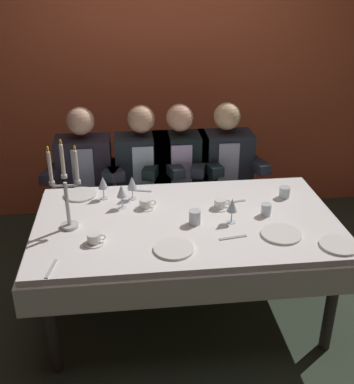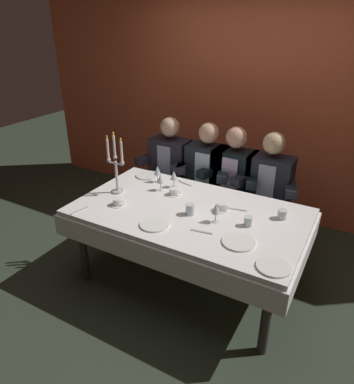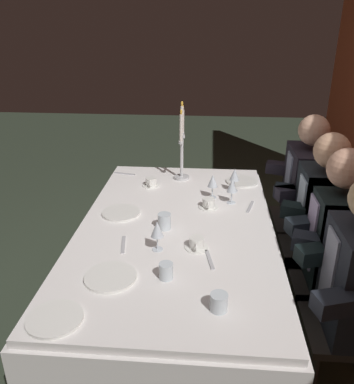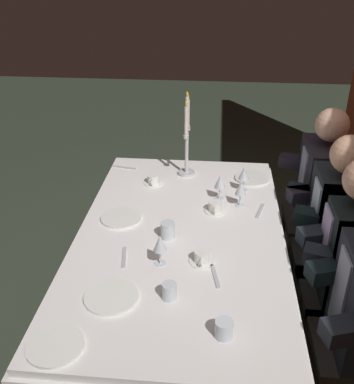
{
  "view_description": "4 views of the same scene",
  "coord_description": "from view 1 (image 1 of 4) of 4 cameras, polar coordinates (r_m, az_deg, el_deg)",
  "views": [
    {
      "loc": [
        -0.35,
        -2.59,
        2.19
      ],
      "look_at": [
        -0.06,
        0.03,
        0.92
      ],
      "focal_mm": 44.29,
      "sensor_mm": 36.0,
      "label": 1
    },
    {
      "loc": [
        1.18,
        -2.3,
        2.17
      ],
      "look_at": [
        -0.09,
        -0.03,
        0.9
      ],
      "focal_mm": 33.23,
      "sensor_mm": 36.0,
      "label": 2
    },
    {
      "loc": [
        2.04,
        0.18,
        1.85
      ],
      "look_at": [
        -0.17,
        -0.01,
        0.87
      ],
      "focal_mm": 37.83,
      "sensor_mm": 36.0,
      "label": 3
    },
    {
      "loc": [
        2.03,
        0.18,
        2.1
      ],
      "look_at": [
        -0.14,
        -0.03,
        0.92
      ],
      "focal_mm": 42.4,
      "sensor_mm": 36.0,
      "label": 4
    }
  ],
  "objects": [
    {
      "name": "water_tumbler_0",
      "position": [
        3.07,
        10.7,
        -2.12
      ],
      "size": [
        0.07,
        0.07,
        0.08
      ],
      "primitive_type": "cylinder",
      "color": "silver",
      "rests_on": "dining_table"
    },
    {
      "name": "seated_diner_1",
      "position": [
        3.77,
        -4.16,
        2.97
      ],
      "size": [
        0.63,
        0.48,
        1.24
      ],
      "color": "#2F2A26",
      "rests_on": "ground_plane"
    },
    {
      "name": "wine_glass_3",
      "position": [
        3.1,
        -6.69,
        0.03
      ],
      "size": [
        0.07,
        0.07,
        0.16
      ],
      "color": "silver",
      "rests_on": "dining_table"
    },
    {
      "name": "wine_glass_1",
      "position": [
        3.24,
        -8.91,
        1.08
      ],
      "size": [
        0.07,
        0.07,
        0.16
      ],
      "color": "silver",
      "rests_on": "dining_table"
    },
    {
      "name": "seated_diner_0",
      "position": [
        3.79,
        -11.04,
        2.63
      ],
      "size": [
        0.63,
        0.48,
        1.24
      ],
      "color": "#2F2A26",
      "rests_on": "ground_plane"
    },
    {
      "name": "coffee_cup_2",
      "position": [
        3.12,
        -3.81,
        -1.47
      ],
      "size": [
        0.13,
        0.12,
        0.06
      ],
      "color": "white",
      "rests_on": "dining_table"
    },
    {
      "name": "water_tumbler_1",
      "position": [
        2.92,
        2.16,
        -3.04
      ],
      "size": [
        0.07,
        0.07,
        0.09
      ],
      "primitive_type": "cylinder",
      "color": "silver",
      "rests_on": "dining_table"
    },
    {
      "name": "water_tumbler_2",
      "position": [
        3.34,
        12.83,
        -0.02
      ],
      "size": [
        0.07,
        0.07,
        0.08
      ],
      "primitive_type": "cylinder",
      "color": "silver",
      "rests_on": "dining_table"
    },
    {
      "name": "dinner_plate_0",
      "position": [
        3.36,
        -11.56,
        -0.29
      ],
      "size": [
        0.23,
        0.23,
        0.01
      ],
      "primitive_type": "cylinder",
      "color": "white",
      "rests_on": "dining_table"
    },
    {
      "name": "wine_glass_0",
      "position": [
        3.21,
        -5.44,
        1.04
      ],
      "size": [
        0.07,
        0.07,
        0.16
      ],
      "color": "silver",
      "rests_on": "dining_table"
    },
    {
      "name": "dining_table",
      "position": [
        3.05,
        1.14,
        -5.24
      ],
      "size": [
        1.94,
        1.14,
        0.74
      ],
      "color": "white",
      "rests_on": "ground_plane"
    },
    {
      "name": "spoon_1",
      "position": [
        3.37,
        -4.47,
        0.18
      ],
      "size": [
        0.17,
        0.06,
        0.01
      ],
      "primitive_type": "cube",
      "rotation": [
        0.0,
        0.0,
        -0.28
      ],
      "color": "#B7B7BC",
      "rests_on": "dining_table"
    },
    {
      "name": "fork_2",
      "position": [
        2.81,
        6.75,
        -5.46
      ],
      "size": [
        0.17,
        0.04,
        0.01
      ],
      "primitive_type": "cube",
      "rotation": [
        0.0,
        0.0,
        0.16
      ],
      "color": "#B7B7BC",
      "rests_on": "dining_table"
    },
    {
      "name": "coffee_cup_0",
      "position": [
        2.77,
        -9.96,
        -5.61
      ],
      "size": [
        0.13,
        0.12,
        0.06
      ],
      "color": "white",
      "rests_on": "dining_table"
    },
    {
      "name": "wine_glass_2",
      "position": [
        2.92,
        6.66,
        -1.65
      ],
      "size": [
        0.07,
        0.07,
        0.16
      ],
      "color": "silver",
      "rests_on": "dining_table"
    },
    {
      "name": "seated_diner_2",
      "position": [
        3.79,
        0.31,
        3.17
      ],
      "size": [
        0.63,
        0.48,
        1.24
      ],
      "color": "#2F2A26",
      "rests_on": "ground_plane"
    },
    {
      "name": "dinner_plate_1",
      "position": [
        2.68,
        -0.38,
        -6.84
      ],
      "size": [
        0.23,
        0.23,
        0.01
      ],
      "primitive_type": "cylinder",
      "color": "white",
      "rests_on": "dining_table"
    },
    {
      "name": "seated_diner_3",
      "position": [
        3.85,
        5.76,
        3.39
      ],
      "size": [
        0.63,
        0.48,
        1.24
      ],
      "color": "#2F2A26",
      "rests_on": "ground_plane"
    },
    {
      "name": "candelabra",
      "position": [
        2.87,
        -13.21,
        -0.13
      ],
      "size": [
        0.19,
        0.11,
        0.57
      ],
      "color": "silver",
      "rests_on": "dining_table"
    },
    {
      "name": "coffee_cup_1",
      "position": [
        3.13,
        5.22,
        -1.47
      ],
      "size": [
        0.13,
        0.12,
        0.06
      ],
      "color": "white",
      "rests_on": "dining_table"
    },
    {
      "name": "spoon_3",
      "position": [
        3.22,
        6.82,
        -1.19
      ],
      "size": [
        0.17,
        0.05,
        0.01
      ],
      "primitive_type": "cube",
      "rotation": [
        0.0,
        0.0,
        0.2
      ],
      "color": "#B7B7BC",
      "rests_on": "dining_table"
    },
    {
      "name": "dinner_plate_3",
      "position": [
        2.89,
        12.44,
        -4.95
      ],
      "size": [
        0.24,
        0.24,
        0.01
      ],
      "primitive_type": "cylinder",
      "color": "white",
      "rests_on": "dining_table"
    },
    {
      "name": "fork_0",
      "position": [
        2.62,
        -14.9,
        -8.89
      ],
      "size": [
        0.05,
        0.17,
        0.01
      ],
      "primitive_type": "cube",
      "rotation": [
        0.0,
        0.0,
        1.38
      ],
      "color": "#B7B7BC",
      "rests_on": "dining_table"
    },
    {
      "name": "back_wall",
      "position": [
        4.35,
        -1.69,
        14.58
      ],
      "size": [
        6.0,
        0.12,
        2.7
      ],
      "primitive_type": "cube",
      "color": "#D85B38",
      "rests_on": "ground_plane"
    },
    {
      "name": "dinner_plate_2",
      "position": [
        2.87,
        18.96,
        -6.04
      ],
      "size": [
        0.23,
        0.23,
        0.01
      ],
      "primitive_type": "cylinder",
      "color": "white",
      "rests_on": "dining_table"
    },
    {
      "name": "ground_plane",
      "position": [
        3.41,
        1.05,
        -14.21
      ],
      "size": [
        12.0,
        12.0,
        0.0
      ],
      "primitive_type": "plane",
      "color": "#2F3A2B"
    }
  ]
}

